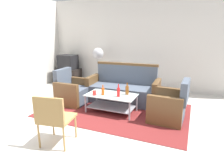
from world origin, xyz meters
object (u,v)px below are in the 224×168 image
object	(u,v)px
bottle_red	(118,92)
tv_stand	(69,76)
wicker_chair	(54,116)
couch	(123,90)
armchair_right	(169,107)
television	(68,62)
bottle_brown	(127,90)
pedestal_fan	(98,56)
coffee_table	(111,101)
armchair_left	(73,92)
bottle_orange	(103,91)
cup	(94,93)

from	to	relation	value
bottle_red	tv_stand	distance (m)	3.21
wicker_chair	couch	bearing A→B (deg)	73.66
bottle_red	wicker_chair	bearing A→B (deg)	-107.23
armchair_right	bottle_red	xyz separation A→B (m)	(-1.04, -0.14, 0.23)
television	bottle_brown	bearing A→B (deg)	152.26
pedestal_fan	coffee_table	bearing A→B (deg)	-55.59
bottle_brown	wicker_chair	world-z (taller)	wicker_chair
bottle_red	television	distance (m)	3.21
armchair_left	bottle_orange	world-z (taller)	armchair_left
armchair_left	bottle_brown	size ratio (longest dim) A/B	3.20
armchair_left	armchair_right	xyz separation A→B (m)	(2.36, -0.09, 0.00)
coffee_table	wicker_chair	bearing A→B (deg)	-99.88
couch	tv_stand	world-z (taller)	couch
couch	tv_stand	xyz separation A→B (m)	(-2.41, 1.03, -0.06)
bottle_orange	wicker_chair	size ratio (longest dim) A/B	0.27
television	pedestal_fan	distance (m)	1.17
pedestal_fan	armchair_left	bearing A→B (deg)	-85.58
armchair_left	armchair_right	size ratio (longest dim) A/B	1.00
bottle_brown	cup	size ratio (longest dim) A/B	2.66
bottle_brown	armchair_right	bearing A→B (deg)	-4.92
bottle_orange	bottle_red	world-z (taller)	bottle_red
tv_stand	television	world-z (taller)	television
couch	armchair_left	world-z (taller)	couch
couch	pedestal_fan	bearing A→B (deg)	-42.35
armchair_left	coffee_table	xyz separation A→B (m)	(1.13, -0.17, -0.02)
bottle_brown	bottle_orange	bearing A→B (deg)	-151.66
armchair_right	cup	bearing A→B (deg)	101.61
tv_stand	wicker_chair	distance (m)	4.00
armchair_right	bottle_red	bearing A→B (deg)	100.26
television	pedestal_fan	bearing A→B (deg)	-174.20
bottle_orange	pedestal_fan	bearing A→B (deg)	119.63
armchair_right	tv_stand	xyz separation A→B (m)	(-3.64, 1.72, -0.03)
armchair_left	pedestal_fan	xyz separation A→B (m)	(-0.13, 1.68, 0.73)
couch	coffee_table	bearing A→B (deg)	87.48
armchair_right	cup	xyz separation A→B (m)	(-1.56, -0.25, 0.17)
cup	pedestal_fan	xyz separation A→B (m)	(-0.94, 2.02, 0.55)
coffee_table	wicker_chair	distance (m)	1.62
armchair_left	television	world-z (taller)	television
armchair_right	armchair_left	bearing A→B (deg)	90.15
coffee_table	pedestal_fan	size ratio (longest dim) A/B	0.87
cup	couch	bearing A→B (deg)	70.68
cup	tv_stand	world-z (taller)	tv_stand
coffee_table	cup	distance (m)	0.42
tv_stand	armchair_right	bearing A→B (deg)	-25.30
bottle_orange	television	distance (m)	2.95
armchair_left	television	distance (m)	2.12
bottle_brown	bottle_red	world-z (taller)	bottle_red
bottle_red	television	size ratio (longest dim) A/B	0.44
bottle_orange	bottle_red	bearing A→B (deg)	4.80
armchair_right	television	size ratio (longest dim) A/B	1.36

